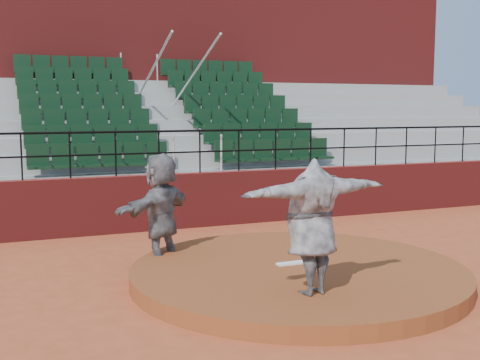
{
  "coord_description": "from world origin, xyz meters",
  "views": [
    {
      "loc": [
        -4.57,
        -8.55,
        2.83
      ],
      "look_at": [
        0.0,
        2.5,
        1.4
      ],
      "focal_mm": 45.0,
      "sensor_mm": 36.0,
      "label": 1
    }
  ],
  "objects": [
    {
      "name": "ground",
      "position": [
        0.0,
        0.0,
        0.0
      ],
      "size": [
        90.0,
        90.0,
        0.0
      ],
      "primitive_type": "plane",
      "color": "#AF4A27",
      "rests_on": "ground"
    },
    {
      "name": "pitchers_mound",
      "position": [
        0.0,
        0.0,
        0.12
      ],
      "size": [
        5.5,
        5.5,
        0.25
      ],
      "primitive_type": "cylinder",
      "color": "brown",
      "rests_on": "ground"
    },
    {
      "name": "pitching_rubber",
      "position": [
        0.0,
        0.15,
        0.27
      ],
      "size": [
        0.6,
        0.15,
        0.03
      ],
      "primitive_type": "cube",
      "color": "white",
      "rests_on": "pitchers_mound"
    },
    {
      "name": "boundary_wall",
      "position": [
        0.0,
        5.0,
        0.65
      ],
      "size": [
        24.0,
        0.3,
        1.3
      ],
      "primitive_type": "cube",
      "color": "maroon",
      "rests_on": "ground"
    },
    {
      "name": "wall_railing",
      "position": [
        0.0,
        5.0,
        2.03
      ],
      "size": [
        24.04,
        0.05,
        1.03
      ],
      "color": "black",
      "rests_on": "boundary_wall"
    },
    {
      "name": "seating_deck",
      "position": [
        0.0,
        8.65,
        1.44
      ],
      "size": [
        24.0,
        5.97,
        4.63
      ],
      "color": "gray",
      "rests_on": "ground"
    },
    {
      "name": "press_box_facade",
      "position": [
        0.0,
        12.6,
        3.55
      ],
      "size": [
        24.0,
        3.0,
        7.1
      ],
      "primitive_type": "cube",
      "color": "maroon",
      "rests_on": "ground"
    },
    {
      "name": "pitcher",
      "position": [
        -0.52,
        -1.37,
        1.2
      ],
      "size": [
        2.4,
        0.92,
        1.9
      ],
      "primitive_type": "imported",
      "rotation": [
        0.0,
        0.0,
        3.27
      ],
      "color": "black",
      "rests_on": "pitchers_mound"
    },
    {
      "name": "fielder",
      "position": [
        -1.84,
        1.76,
        1.02
      ],
      "size": [
        1.86,
        1.65,
        2.05
      ],
      "primitive_type": "imported",
      "rotation": [
        0.0,
        0.0,
        3.81
      ],
      "color": "black",
      "rests_on": "ground"
    }
  ]
}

